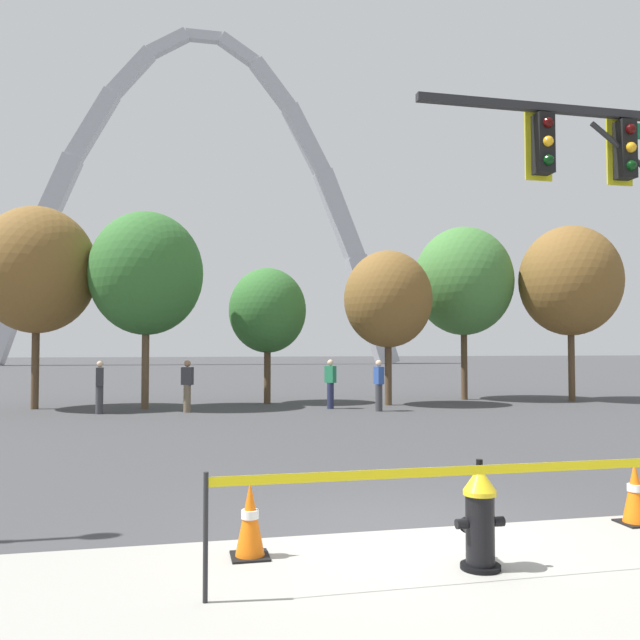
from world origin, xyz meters
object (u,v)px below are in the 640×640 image
Objects in this scene: pedestrian_walking_left at (379,385)px; pedestrian_standing_center at (100,386)px; traffic_cone_mid_sidewalk at (635,493)px; pedestrian_walking_right at (187,386)px; pedestrian_near_trees at (330,383)px; fire_hydrant at (480,517)px; traffic_cone_by_hydrant at (250,520)px; monument_arch at (202,214)px.

pedestrian_standing_center is (-8.41, 0.98, 0.00)m from pedestrian_walking_left.
pedestrian_walking_left is (1.03, 12.95, 0.46)m from traffic_cone_mid_sidewalk.
pedestrian_walking_right is 4.56m from pedestrian_near_trees.
fire_hydrant reaches higher than traffic_cone_by_hydrant.
pedestrian_walking_right is (-2.42, 14.83, 0.35)m from fire_hydrant.
traffic_cone_mid_sidewalk is 15.77m from pedestrian_standing_center.
monument_arch reaches higher than fire_hydrant.
pedestrian_standing_center is (-4.99, 14.92, 0.35)m from fire_hydrant.
monument_arch is 28.91× the size of pedestrian_near_trees.
pedestrian_near_trees is at bearing 1.06° from pedestrian_standing_center.
pedestrian_standing_center is 2.57m from pedestrian_walking_right.
traffic_cone_mid_sidewalk is at bearing -87.79° from monument_arch.
fire_hydrant is at bearing -71.52° from pedestrian_standing_center.
monument_arch is 56.09m from pedestrian_walking_right.
pedestrian_standing_center is at bearing 101.92° from traffic_cone_by_hydrant.
fire_hydrant reaches higher than traffic_cone_mid_sidewalk.
monument_arch is 28.91× the size of pedestrian_walking_left.
traffic_cone_mid_sidewalk is 0.46× the size of pedestrian_walking_right.
pedestrian_near_trees reaches higher than traffic_cone_mid_sidewalk.
pedestrian_walking_right is at bearing -177.13° from pedestrian_near_trees.
pedestrian_standing_center is 1.00× the size of pedestrian_walking_right.
pedestrian_walking_left is 1.00× the size of pedestrian_near_trees.
pedestrian_walking_right is at bearing 91.72° from traffic_cone_by_hydrant.
pedestrian_walking_left is 1.00× the size of pedestrian_standing_center.
pedestrian_near_trees is at bearing 91.05° from traffic_cone_mid_sidewalk.
pedestrian_standing_center is (-4.77, -53.58, -16.12)m from monument_arch.
pedestrian_walking_left reaches higher than traffic_cone_mid_sidewalk.
pedestrian_standing_center is 1.00× the size of pedestrian_near_trees.
pedestrian_walking_right is at bearing 109.18° from traffic_cone_mid_sidewalk.
pedestrian_standing_center is at bearing -178.94° from pedestrian_near_trees.
fire_hydrant is 15.74m from pedestrian_standing_center.
pedestrian_standing_center reaches higher than traffic_cone_mid_sidewalk.
pedestrian_near_trees is at bearing 139.23° from pedestrian_walking_left.
traffic_cone_by_hydrant is 14.26m from pedestrian_walking_left.
pedestrian_near_trees is (7.12, 0.13, 0.00)m from pedestrian_standing_center.
traffic_cone_by_hydrant is at bearing -91.51° from monument_arch.
monument_arch is at bearing 84.91° from pedestrian_standing_center.
traffic_cone_mid_sidewalk is 69.56m from monument_arch.
fire_hydrant is 0.62× the size of pedestrian_walking_left.
pedestrian_walking_right is at bearing 171.40° from pedestrian_walking_left.
pedestrian_near_trees is (-1.29, 1.11, 0.00)m from pedestrian_walking_left.
traffic_cone_by_hydrant is at bearing -176.93° from traffic_cone_mid_sidewalk.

